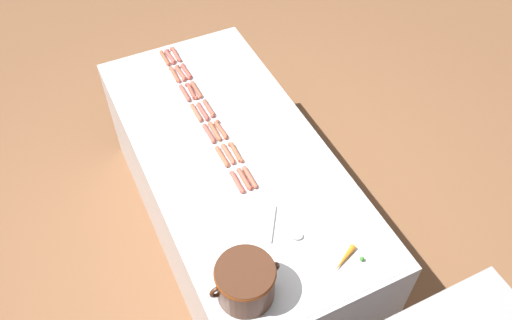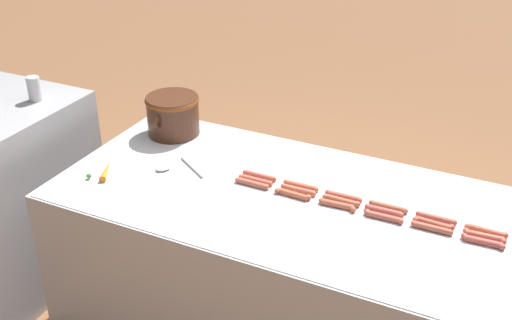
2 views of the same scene
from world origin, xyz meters
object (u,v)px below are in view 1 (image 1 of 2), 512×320
hot_dog_20 (237,182)px  carrot (345,259)px  hot_dog_3 (209,108)px  hot_dog_11 (215,131)px  hot_dog_12 (228,154)px  hot_dog_14 (165,58)px  serving_spoon (289,232)px  hot_dog_4 (221,129)px  hot_dog_10 (203,111)px  hot_dog_13 (244,179)px  hot_dog_1 (186,71)px  bean_pot (245,281)px  hot_dog_0 (176,54)px  hot_dog_19 (222,156)px  hot_dog_17 (196,113)px  hot_dog_7 (170,57)px  hot_dog_2 (197,89)px  hot_dog_16 (185,93)px  hot_dog_15 (175,75)px  hot_dog_9 (191,91)px  hot_dog_6 (250,177)px  hot_dog_8 (181,73)px  hot_dog_18 (209,133)px  hot_dog_5 (236,152)px

hot_dog_20 → carrot: size_ratio=0.97×
hot_dog_3 → hot_dog_11: 0.20m
hot_dog_20 → hot_dog_12: bearing=-100.5°
hot_dog_14 → serving_spoon: hot_dog_14 is taller
hot_dog_4 → carrot: carrot is taller
hot_dog_12 → serving_spoon: bearing=96.1°
hot_dog_10 → hot_dog_13: (-0.01, 0.58, 0.00)m
hot_dog_1 → hot_dog_20: (0.08, 0.98, 0.00)m
bean_pot → hot_dog_0: bearing=-99.8°
hot_dog_19 → hot_dog_14: bearing=-90.1°
hot_dog_11 → hot_dog_17: same height
hot_dog_12 → hot_dog_14: size_ratio=1.00×
hot_dog_4 → hot_dog_7: (0.04, -0.78, 0.00)m
serving_spoon → hot_dog_2: bearing=-88.9°
hot_dog_10 → hot_dog_20: bearing=86.3°
hot_dog_0 → hot_dog_4: same height
hot_dog_20 → hot_dog_11: bearing=-95.4°
hot_dog_4 → hot_dog_7: bearing=-87.0°
hot_dog_16 → carrot: 1.46m
hot_dog_0 → hot_dog_3: (0.00, 0.58, 0.00)m
hot_dog_10 → hot_dog_15: (0.03, -0.40, 0.00)m
serving_spoon → hot_dog_9: bearing=-87.1°
hot_dog_6 → hot_dog_11: bearing=-84.6°
hot_dog_6 → hot_dog_8: bearing=-88.0°
hot_dog_4 → bean_pot: 1.04m
hot_dog_14 → hot_dog_9: bearing=96.0°
hot_dog_0 → hot_dog_16: same height
hot_dog_10 → hot_dog_18: (0.04, 0.19, 0.00)m
hot_dog_8 → hot_dog_1: bearing=179.8°
hot_dog_12 → hot_dog_6: bearing=100.6°
hot_dog_5 → hot_dog_20: (0.08, 0.20, 0.00)m
hot_dog_0 → hot_dog_4: 0.78m
serving_spoon → hot_dog_15: bearing=-85.9°
hot_dog_9 → hot_dog_15: size_ratio=1.00×
hot_dog_6 → hot_dog_15: bearing=-85.7°
hot_dog_7 → hot_dog_14: bearing=-0.3°
hot_dog_18 → hot_dog_19: size_ratio=1.00×
bean_pot → carrot: bearing=173.7°
hot_dog_20 → carrot: bearing=112.5°
hot_dog_16 → hot_dog_20: (-0.00, 0.79, 0.00)m
hot_dog_5 → hot_dog_16: bearing=-82.0°
hot_dog_1 → hot_dog_8: same height
hot_dog_6 → hot_dog_15: (0.07, -0.98, 0.00)m
hot_dog_17 → serving_spoon: hot_dog_17 is taller
hot_dog_0 → hot_dog_18: same height
hot_dog_13 → hot_dog_14: same height
hot_dog_4 → hot_dog_17: 0.21m
hot_dog_4 → hot_dog_14: same height
hot_dog_8 → hot_dog_11: bearing=89.6°
hot_dog_4 → serving_spoon: hot_dog_4 is taller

